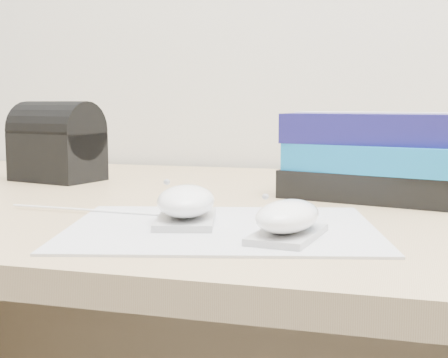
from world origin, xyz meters
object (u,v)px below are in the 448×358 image
(desk, at_px, (294,349))
(mouse_rear, at_px, (186,204))
(mouse_front, at_px, (288,219))
(book_stack, at_px, (382,155))
(pouch, at_px, (57,142))

(desk, bearing_deg, mouse_rear, -106.46)
(desk, height_order, mouse_front, mouse_front)
(desk, distance_m, mouse_front, 0.40)
(book_stack, bearing_deg, mouse_front, -103.19)
(mouse_front, bearing_deg, desk, 97.76)
(mouse_rear, bearing_deg, desk, 73.54)
(mouse_front, xyz_separation_m, pouch, (-0.46, 0.36, 0.04))
(mouse_front, relative_size, pouch, 0.67)
(book_stack, bearing_deg, desk, -172.08)
(desk, xyz_separation_m, mouse_front, (0.04, -0.31, 0.26))
(pouch, bearing_deg, desk, -6.46)
(desk, distance_m, pouch, 0.52)
(mouse_rear, relative_size, book_stack, 0.44)
(pouch, bearing_deg, mouse_front, -37.68)
(mouse_front, relative_size, book_stack, 0.38)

